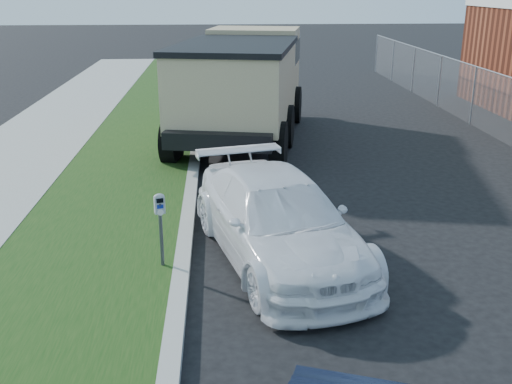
{
  "coord_description": "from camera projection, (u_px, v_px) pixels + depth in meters",
  "views": [
    {
      "loc": [
        -1.99,
        -8.21,
        4.22
      ],
      "look_at": [
        -1.4,
        1.0,
        1.0
      ],
      "focal_mm": 42.0,
      "sensor_mm": 36.0,
      "label": 1
    }
  ],
  "objects": [
    {
      "name": "white_wagon",
      "position": [
        278.0,
        218.0,
        9.54
      ],
      "size": [
        3.02,
        5.01,
        1.36
      ],
      "primitive_type": "imported",
      "rotation": [
        0.0,
        0.0,
        0.25
      ],
      "color": "white",
      "rests_on": "ground"
    },
    {
      "name": "parking_meter",
      "position": [
        160.0,
        214.0,
        8.93
      ],
      "size": [
        0.19,
        0.15,
        1.18
      ],
      "rotation": [
        0.0,
        0.0,
        0.28
      ],
      "color": "#3F4247",
      "rests_on": "ground"
    },
    {
      "name": "ground",
      "position": [
        350.0,
        272.0,
        9.25
      ],
      "size": [
        120.0,
        120.0,
        0.0
      ],
      "primitive_type": "plane",
      "color": "black",
      "rests_on": "ground"
    },
    {
      "name": "streetside",
      "position": [
        22.0,
        227.0,
        10.78
      ],
      "size": [
        6.12,
        50.0,
        0.15
      ],
      "color": "gray",
      "rests_on": "ground"
    },
    {
      "name": "dump_truck",
      "position": [
        243.0,
        80.0,
        16.92
      ],
      "size": [
        4.2,
        7.83,
        2.91
      ],
      "rotation": [
        0.0,
        0.0,
        -0.2
      ],
      "color": "black",
      "rests_on": "ground"
    }
  ]
}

